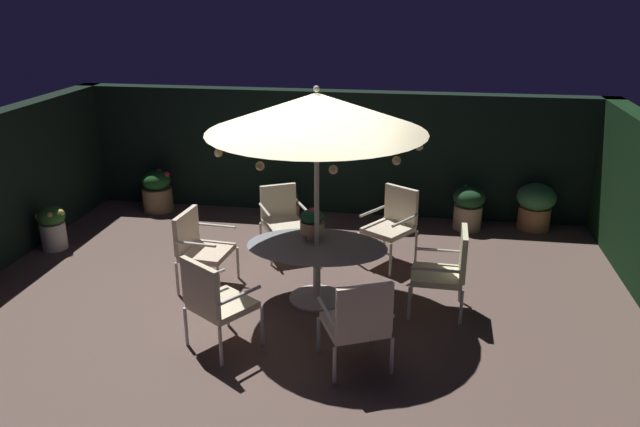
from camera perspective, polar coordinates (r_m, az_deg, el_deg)
The scene contains 17 objects.
ground_plane at distance 7.52m, azimuth -2.31°, elevation -8.18°, with size 8.64×6.95×0.02m, color brown.
hedge_backdrop_rear at distance 10.22m, azimuth 1.30°, elevation 5.65°, with size 8.64×0.30×1.99m, color black.
patio_dining_table at distance 7.34m, azimuth -0.30°, elevation -4.06°, with size 1.66×1.13×0.71m.
patio_umbrella at distance 6.82m, azimuth -0.32°, elevation 9.19°, with size 2.44×2.44×2.55m.
centerpiece_planter at distance 7.33m, azimuth -0.72°, elevation -0.77°, with size 0.29×0.29×0.41m.
patio_chair_north at distance 6.42m, azimuth -9.67°, elevation -7.69°, with size 0.82×0.81×1.03m.
patio_chair_northeast at distance 6.05m, azimuth 3.53°, elevation -9.67°, with size 0.80×0.79×0.99m.
patio_chair_east at distance 7.22m, azimuth 11.58°, elevation -4.82°, with size 0.62×0.61×1.01m.
patio_chair_southeast at distance 8.40m, azimuth 6.70°, elevation -0.64°, with size 0.80×0.81×1.03m.
patio_chair_south at distance 8.66m, azimuth -3.52°, elevation -0.23°, with size 0.77×0.78×0.95m.
patio_chair_southwest at distance 7.82m, azimuth -11.00°, elevation -2.77°, with size 0.63×0.70×0.97m.
potted_plant_right_far at distance 10.11m, azimuth 19.11°, elevation 0.78°, with size 0.59×0.59×0.72m.
potted_plant_left_near at distance 9.84m, azimuth 13.42°, elevation 0.64°, with size 0.49×0.49×0.68m.
potted_plant_left_far at distance 10.71m, azimuth -14.66°, elevation 2.00°, with size 0.49×0.49×0.68m.
potted_plant_back_left at distance 9.62m, azimuth -23.29°, elevation -1.04°, with size 0.40×0.39×0.64m.
potted_plant_back_right at distance 9.69m, azimuth 7.19°, elevation 0.60°, with size 0.37×0.36×0.64m.
potted_plant_front_corner at distance 9.92m, azimuth -3.24°, elevation 0.80°, with size 0.47×0.47×0.57m.
Camera 1 is at (1.35, -6.48, 3.56)m, focal length 34.99 mm.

